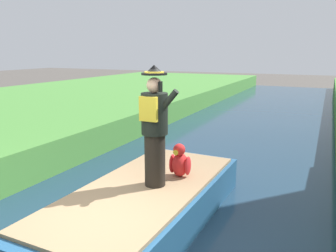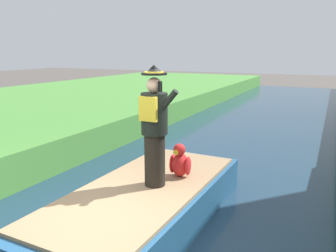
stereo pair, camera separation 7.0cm
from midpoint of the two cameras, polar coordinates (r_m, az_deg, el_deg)
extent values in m
cube|color=#23517A|center=(5.46, -4.43, -13.30)|extent=(1.87, 4.23, 0.56)
cube|color=#997A56|center=(5.33, -4.49, -10.35)|extent=(1.72, 3.89, 0.05)
cylinder|color=black|center=(5.22, -2.60, -5.71)|extent=(0.32, 0.32, 0.82)
cylinder|color=black|center=(5.04, -2.68, 2.08)|extent=(0.40, 0.40, 0.62)
cube|color=gold|center=(4.86, -3.75, 2.87)|extent=(0.28, 0.06, 0.36)
sphere|color=#DBA884|center=(4.99, -2.73, 6.89)|extent=(0.23, 0.23, 0.23)
cylinder|color=black|center=(4.97, -2.75, 8.78)|extent=(0.38, 0.38, 0.03)
cone|color=black|center=(4.97, -2.76, 9.59)|extent=(0.26, 0.26, 0.12)
cylinder|color=gold|center=(4.97, -2.75, 9.07)|extent=(0.29, 0.29, 0.02)
cylinder|color=black|center=(4.88, -0.64, 3.88)|extent=(0.38, 0.09, 0.43)
cube|color=black|center=(4.87, -1.71, 6.65)|extent=(0.03, 0.08, 0.15)
ellipsoid|color=red|center=(5.65, 1.69, -6.53)|extent=(0.26, 0.32, 0.40)
sphere|color=red|center=(5.53, 1.54, -4.01)|extent=(0.20, 0.20, 0.20)
cone|color=yellow|center=(5.44, 1.11, -4.38)|extent=(0.09, 0.09, 0.09)
ellipsoid|color=red|center=(5.70, 0.40, -6.34)|extent=(0.08, 0.20, 0.32)
ellipsoid|color=red|center=(5.60, 3.01, -6.73)|extent=(0.08, 0.20, 0.32)
camera|label=1|loc=(0.04, -90.38, -0.09)|focal=36.13mm
camera|label=2|loc=(0.04, 89.62, 0.09)|focal=36.13mm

